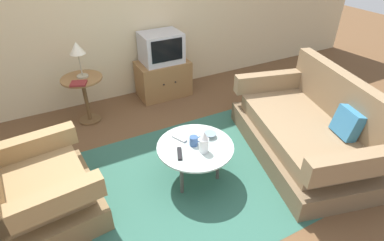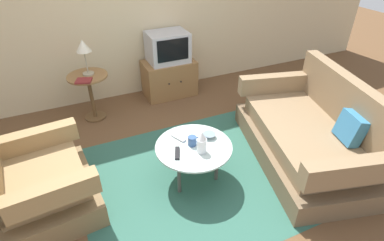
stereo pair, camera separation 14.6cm
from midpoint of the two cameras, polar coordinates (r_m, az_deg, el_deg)
ground_plane at (r=3.23m, az=1.67°, el=-11.28°), size 16.00×16.00×0.00m
back_wall at (r=4.50m, az=-11.36°, el=20.98°), size 9.00×0.12×2.70m
area_rug at (r=3.26m, az=1.61°, el=-10.74°), size 2.25×1.99×0.00m
armchair at (r=3.05m, az=-25.86°, el=-10.94°), size 0.92×1.04×0.89m
couch at (r=3.61m, az=22.28°, el=-2.67°), size 1.40×1.98×0.92m
coffee_table at (r=3.00m, az=1.71°, el=-5.34°), size 0.75×0.75×0.43m
side_table at (r=4.16m, az=-17.64°, el=5.86°), size 0.51×0.51×0.63m
tv_stand at (r=4.68m, az=-3.36°, el=7.93°), size 0.76×0.49×0.53m
television at (r=4.51m, az=-3.65°, el=13.55°), size 0.57×0.44×0.43m
table_lamp at (r=3.98m, az=-18.66°, el=12.70°), size 0.18×0.18×0.45m
vase at (r=2.84m, az=3.34°, el=-4.18°), size 0.09×0.09×0.23m
mug at (r=2.96m, az=1.53°, el=-3.85°), size 0.13×0.08×0.10m
bowl at (r=3.08m, az=4.60°, el=-2.85°), size 0.13×0.13×0.04m
tv_remote_dark at (r=2.87m, az=-1.31°, el=-6.14°), size 0.11×0.18×0.02m
tv_remote_silver at (r=3.06m, az=-1.17°, el=-3.29°), size 0.11×0.17×0.02m
book at (r=3.92m, az=-18.59°, el=7.06°), size 0.22×0.21×0.02m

